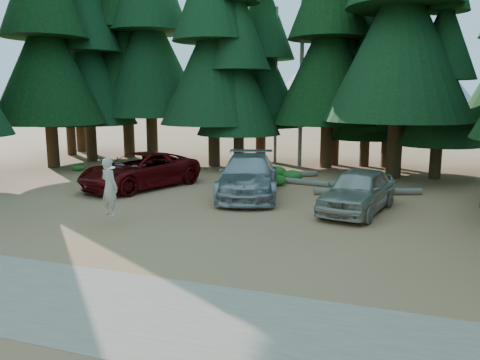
{
  "coord_description": "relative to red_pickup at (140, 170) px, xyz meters",
  "views": [
    {
      "loc": [
        6.85,
        -14.27,
        4.34
      ],
      "look_at": [
        1.15,
        2.08,
        1.25
      ],
      "focal_mm": 35.0,
      "sensor_mm": 36.0,
      "label": 1
    }
  ],
  "objects": [
    {
      "name": "shrub_edge_west",
      "position": [
        -6.26,
        3.35,
        -0.64
      ],
      "size": [
        0.74,
        0.74,
        0.41
      ],
      "primitive_type": "ellipsoid",
      "color": "#265E1C",
      "rests_on": "ground"
    },
    {
      "name": "gravel_strip",
      "position": [
        5.01,
        -11.63,
        -0.84
      ],
      "size": [
        26.0,
        3.5,
        0.01
      ],
      "primitive_type": "cube",
      "color": "tan",
      "rests_on": "ground"
    },
    {
      "name": "log_left",
      "position": [
        5.71,
        4.8,
        -0.69
      ],
      "size": [
        3.67,
        2.86,
        0.31
      ],
      "primitive_type": "cylinder",
      "rotation": [
        0.0,
        1.57,
        0.64
      ],
      "color": "#6A6255",
      "rests_on": "ground"
    },
    {
      "name": "log_right",
      "position": [
        10.5,
        1.87,
        -0.69
      ],
      "size": [
        4.64,
        1.87,
        0.31
      ],
      "primitive_type": "cylinder",
      "rotation": [
        0.0,
        1.57,
        0.33
      ],
      "color": "#6A6255",
      "rests_on": "ground"
    },
    {
      "name": "shrub_center_right",
      "position": [
        6.07,
        2.76,
        -0.58
      ],
      "size": [
        0.96,
        0.96,
        0.53
      ],
      "primitive_type": "ellipsoid",
      "color": "#265E1C",
      "rests_on": "ground"
    },
    {
      "name": "forest_belt_north",
      "position": [
        5.01,
        9.87,
        -0.85
      ],
      "size": [
        36.0,
        7.0,
        22.0
      ],
      "primitive_type": null,
      "color": "black",
      "rests_on": "ground"
    },
    {
      "name": "frisbee_player",
      "position": [
        2.61,
        -6.25,
        0.5
      ],
      "size": [
        0.84,
        0.69,
        1.98
      ],
      "rotation": [
        0.0,
        0.0,
        2.8
      ],
      "color": "beige",
      "rests_on": "ground"
    },
    {
      "name": "shrub_center_left",
      "position": [
        5.52,
        4.51,
        -0.5
      ],
      "size": [
        1.26,
        1.26,
        0.69
      ],
      "primitive_type": "ellipsoid",
      "color": "#265E1C",
      "rests_on": "ground"
    },
    {
      "name": "shrub_far_right",
      "position": [
        10.35,
        4.11,
        -0.61
      ],
      "size": [
        0.85,
        0.85,
        0.47
      ],
      "primitive_type": "ellipsoid",
      "color": "#265E1C",
      "rests_on": "ground"
    },
    {
      "name": "shrub_right",
      "position": [
        6.56,
        4.07,
        -0.55
      ],
      "size": [
        1.07,
        1.07,
        0.59
      ],
      "primitive_type": "ellipsoid",
      "color": "#265E1C",
      "rests_on": "ground"
    },
    {
      "name": "snag_back",
      "position": [
        3.81,
        10.87,
        4.15
      ],
      "size": [
        0.2,
        0.2,
        10.0
      ],
      "primitive_type": "cylinder",
      "color": "#6A6255",
      "rests_on": "ground"
    },
    {
      "name": "silver_minivan_center",
      "position": [
        5.49,
        -0.03,
        0.05
      ],
      "size": [
        4.06,
        6.65,
        1.8
      ],
      "primitive_type": "imported",
      "rotation": [
        0.0,
        0.0,
        0.26
      ],
      "color": "#A4A8AC",
      "rests_on": "ground"
    },
    {
      "name": "ground",
      "position": [
        5.01,
        -5.13,
        -0.85
      ],
      "size": [
        160.0,
        160.0,
        0.0
      ],
      "primitive_type": "plane",
      "color": "#B36F4C",
      "rests_on": "ground"
    },
    {
      "name": "shrub_far_left",
      "position": [
        -2.21,
        1.57,
        -0.54
      ],
      "size": [
        1.13,
        1.13,
        0.62
      ],
      "primitive_type": "ellipsoid",
      "color": "#265E1C",
      "rests_on": "ground"
    },
    {
      "name": "mountain_peak",
      "position": [
        2.42,
        83.1,
        11.86
      ],
      "size": [
        48.0,
        50.0,
        28.0
      ],
      "color": "gray",
      "rests_on": "ground"
    },
    {
      "name": "log_mid",
      "position": [
        7.2,
        3.33,
        -0.7
      ],
      "size": [
        3.6,
        0.89,
        0.3
      ],
      "primitive_type": "cylinder",
      "rotation": [
        0.0,
        1.57,
        -0.17
      ],
      "color": "#6A6255",
      "rests_on": "ground"
    },
    {
      "name": "silver_minivan_right",
      "position": [
        10.37,
        -1.47,
        -0.02
      ],
      "size": [
        2.94,
        5.17,
        1.66
      ],
      "primitive_type": "imported",
      "rotation": [
        0.0,
        0.0,
        -0.21
      ],
      "color": "#AFA99C",
      "rests_on": "ground"
    },
    {
      "name": "snag_front",
      "position": [
        5.81,
        9.37,
        5.15
      ],
      "size": [
        0.24,
        0.24,
        12.0
      ],
      "primitive_type": "cylinder",
      "color": "#6A6255",
      "rests_on": "ground"
    },
    {
      "name": "red_pickup",
      "position": [
        0.0,
        0.0,
        0.0
      ],
      "size": [
        4.67,
        6.69,
        1.69
      ],
      "primitive_type": "imported",
      "rotation": [
        0.0,
        0.0,
        -0.34
      ],
      "color": "#5F080A",
      "rests_on": "ground"
    },
    {
      "name": "shrub_left",
      "position": [
        3.8,
        3.19,
        -0.62
      ],
      "size": [
        0.83,
        0.83,
        0.46
      ],
      "primitive_type": "ellipsoid",
      "color": "#265E1C",
      "rests_on": "ground"
    }
  ]
}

